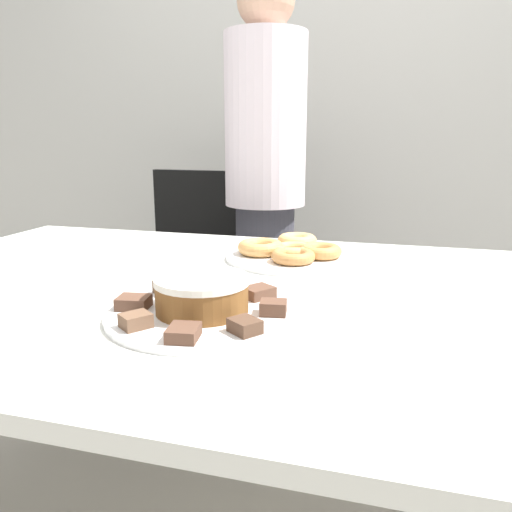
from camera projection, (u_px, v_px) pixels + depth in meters
name	position (u px, v px, depth m)	size (l,w,h in m)	color
wall_back	(332.00, 82.00, 2.47)	(8.00, 0.05, 2.60)	beige
table	(227.00, 318.00, 1.08)	(1.74, 1.09, 0.72)	silver
person_standing	(265.00, 185.00, 1.90)	(0.30, 0.30, 1.61)	#383842
office_chair_left	(185.00, 284.00, 2.12)	(0.45, 0.45, 0.90)	black
plate_cake	(202.00, 314.00, 0.89)	(0.34, 0.34, 0.01)	white
plate_donuts	(293.00, 257.00, 1.31)	(0.35, 0.35, 0.01)	white
frosted_cake	(202.00, 294.00, 0.88)	(0.17, 0.17, 0.06)	brown
lamington_0	(273.00, 308.00, 0.87)	(0.05, 0.05, 0.02)	brown
lamington_1	(258.00, 292.00, 0.96)	(0.07, 0.07, 0.02)	brown
lamington_2	(217.00, 285.00, 1.01)	(0.06, 0.06, 0.02)	#513828
lamington_3	(168.00, 288.00, 0.99)	(0.07, 0.07, 0.03)	brown
lamington_4	(134.00, 302.00, 0.90)	(0.06, 0.06, 0.02)	brown
lamington_5	(136.00, 321.00, 0.81)	(0.06, 0.06, 0.02)	brown
lamington_6	(183.00, 333.00, 0.77)	(0.05, 0.06, 0.02)	brown
lamington_7	(245.00, 326.00, 0.79)	(0.06, 0.06, 0.02)	#513828
donut_0	(293.00, 250.00, 1.30)	(0.11, 0.11, 0.03)	#E5AD66
donut_1	(321.00, 251.00, 1.29)	(0.11, 0.11, 0.03)	#D18E4C
donut_2	(297.00, 241.00, 1.40)	(0.11, 0.11, 0.04)	#E5AD66
donut_3	(262.00, 247.00, 1.32)	(0.12, 0.12, 0.04)	tan
donut_4	(293.00, 256.00, 1.23)	(0.11, 0.11, 0.03)	#C68447
napkin	(16.00, 268.00, 1.21)	(0.18, 0.16, 0.01)	white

